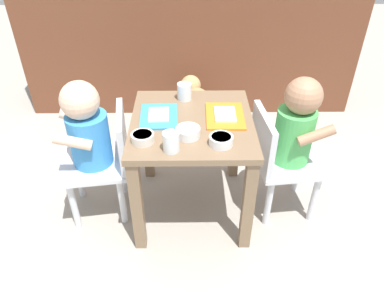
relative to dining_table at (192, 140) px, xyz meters
name	(u,v)px	position (x,y,z in m)	size (l,w,h in m)	color
ground_plane	(192,205)	(0.00, 0.00, -0.37)	(7.00, 7.00, 0.00)	#9E998E
kitchen_cabinet_back	(190,24)	(0.00, 1.03, 0.15)	(2.02, 0.35, 1.04)	brown
dining_table	(192,140)	(0.00, 0.00, 0.00)	(0.48, 0.52, 0.46)	#7A6047
seated_child_left	(92,135)	(-0.40, -0.01, 0.03)	(0.32, 0.32, 0.63)	silver
seated_child_right	(292,133)	(0.40, 0.00, 0.03)	(0.31, 0.31, 0.64)	silver
dog	(199,105)	(0.04, 0.57, -0.15)	(0.24, 0.42, 0.32)	tan
food_tray_left	(159,116)	(-0.13, 0.03, 0.10)	(0.15, 0.20, 0.02)	#388CD8
food_tray_right	(225,115)	(0.13, 0.03, 0.10)	(0.15, 0.21, 0.02)	orange
water_cup_left	(184,92)	(-0.03, 0.18, 0.12)	(0.06, 0.06, 0.07)	white
water_cup_right	(171,143)	(-0.07, -0.20, 0.12)	(0.06, 0.06, 0.07)	white
veggie_bowl_near	(221,140)	(0.10, -0.16, 0.11)	(0.09, 0.09, 0.03)	white
veggie_bowl_far	(188,132)	(-0.02, -0.11, 0.11)	(0.09, 0.09, 0.03)	white
cereal_bowl_left_side	(143,137)	(-0.18, -0.14, 0.11)	(0.08, 0.08, 0.03)	silver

